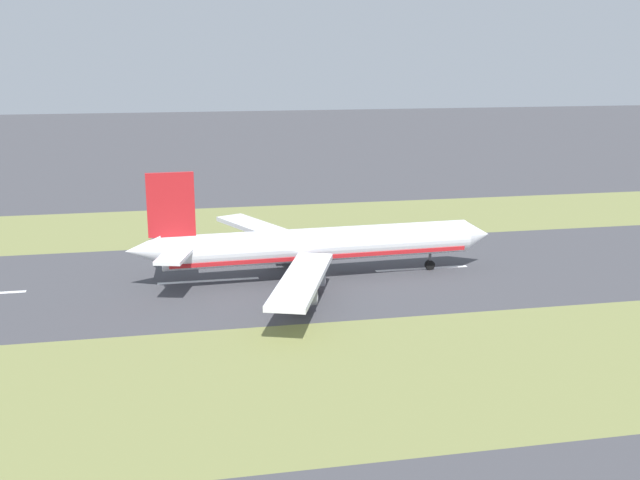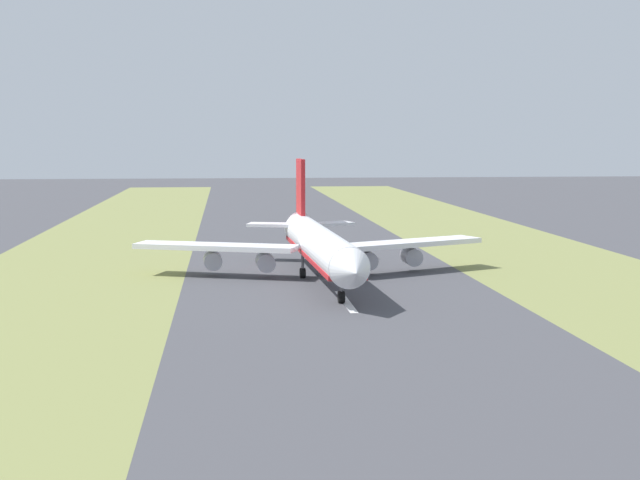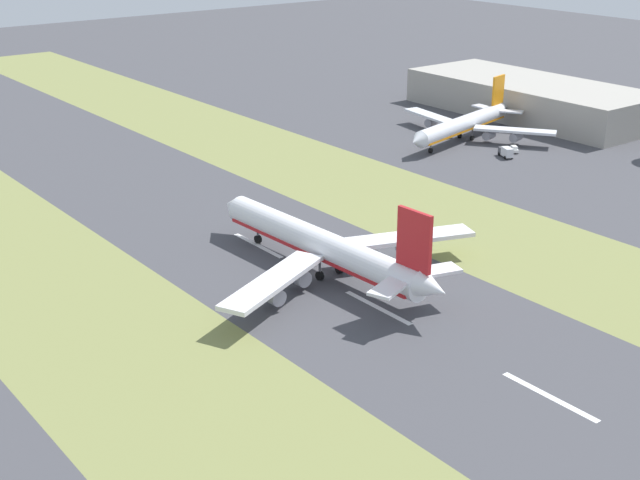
{
  "view_description": "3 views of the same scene",
  "coord_description": "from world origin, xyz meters",
  "views": [
    {
      "loc": [
        129.46,
        -25.41,
        39.66
      ],
      "look_at": [
        1.78,
        0.09,
        7.0
      ],
      "focal_mm": 42.0,
      "sensor_mm": 36.0,
      "label": 1
    },
    {
      "loc": [
        17.66,
        150.01,
        24.2
      ],
      "look_at": [
        1.78,
        0.09,
        7.0
      ],
      "focal_mm": 50.0,
      "sensor_mm": 36.0,
      "label": 2
    },
    {
      "loc": [
        -100.55,
        -132.29,
        71.8
      ],
      "look_at": [
        1.78,
        0.09,
        7.0
      ],
      "focal_mm": 50.0,
      "sensor_mm": 36.0,
      "label": 3
    }
  ],
  "objects": [
    {
      "name": "ground_plane",
      "position": [
        0.0,
        0.0,
        0.0
      ],
      "size": [
        800.0,
        800.0,
        0.0
      ],
      "primitive_type": "plane",
      "color": "#424247"
    },
    {
      "name": "grass_median_west",
      "position": [
        -45.0,
        0.0,
        0.0
      ],
      "size": [
        40.0,
        600.0,
        0.01
      ],
      "primitive_type": "cube",
      "color": "olive",
      "rests_on": "ground"
    },
    {
      "name": "grass_median_east",
      "position": [
        45.0,
        0.0,
        0.0
      ],
      "size": [
        40.0,
        600.0,
        0.01
      ],
      "primitive_type": "cube",
      "color": "olive",
      "rests_on": "ground"
    },
    {
      "name": "centreline_dash_near",
      "position": [
        0.0,
        -59.91,
        0.01
      ],
      "size": [
        1.2,
        18.0,
        0.01
      ],
      "primitive_type": "cube",
      "color": "silver",
      "rests_on": "ground"
    },
    {
      "name": "centreline_dash_mid",
      "position": [
        0.0,
        -19.91,
        0.01
      ],
      "size": [
        1.2,
        18.0,
        0.01
      ],
      "primitive_type": "cube",
      "color": "silver",
      "rests_on": "ground"
    },
    {
      "name": "centreline_dash_far",
      "position": [
        0.0,
        20.09,
        0.01
      ],
      "size": [
        1.2,
        18.0,
        0.01
      ],
      "primitive_type": "cube",
      "color": "silver",
      "rests_on": "ground"
    },
    {
      "name": "airplane_main_jet",
      "position": [
        1.86,
        -1.82,
        6.02
      ],
      "size": [
        64.08,
        67.17,
        20.2
      ],
      "color": "white",
      "rests_on": "ground"
    },
    {
      "name": "terminal_building",
      "position": [
        145.68,
        65.86,
        5.92
      ],
      "size": [
        36.0,
        87.64,
        11.84
      ],
      "primitive_type": "cube",
      "color": "#A39E93",
      "rests_on": "ground"
    },
    {
      "name": "airplane_parked_apron",
      "position": [
        102.26,
        55.77,
        5.14
      ],
      "size": [
        56.68,
        53.2,
        17.24
      ],
      "color": "silver",
      "rests_on": "ground"
    },
    {
      "name": "service_truck",
      "position": [
        97.28,
        34.36,
        1.67
      ],
      "size": [
        4.46,
        6.38,
        3.1
      ],
      "color": "#4C4C51",
      "rests_on": "ground"
    },
    {
      "name": "apron_car",
      "position": [
        103.34,
        36.48,
        1.0
      ],
      "size": [
        3.9,
        4.67,
        2.03
      ],
      "color": "white",
      "rests_on": "ground"
    }
  ]
}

